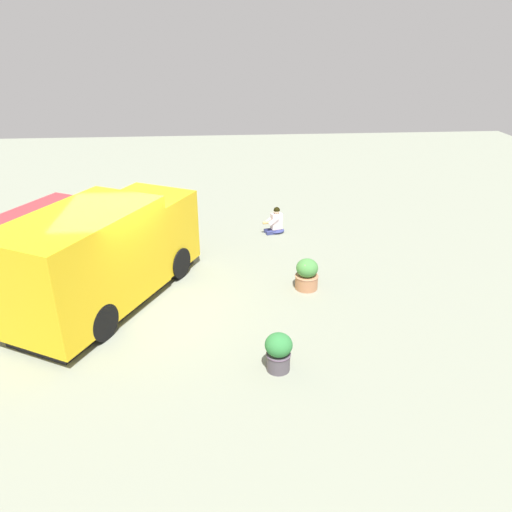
{
  "coord_description": "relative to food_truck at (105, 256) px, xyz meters",
  "views": [
    {
      "loc": [
        10.32,
        2.16,
        6.09
      ],
      "look_at": [
        -0.46,
        3.0,
        0.99
      ],
      "focal_mm": 34.42,
      "sensor_mm": 36.0,
      "label": 1
    }
  ],
  "objects": [
    {
      "name": "food_truck",
      "position": [
        0.0,
        0.0,
        0.0
      ],
      "size": [
        5.6,
        4.39,
        2.45
      ],
      "color": "gold",
      "rests_on": "ground_plane"
    },
    {
      "name": "planter_flowering_near",
      "position": [
        -0.24,
        4.86,
        -0.79
      ],
      "size": [
        0.6,
        0.6,
        0.81
      ],
      "color": "#B37752",
      "rests_on": "ground_plane"
    },
    {
      "name": "ground_plane",
      "position": [
        0.29,
        0.56,
        -1.19
      ],
      "size": [
        40.0,
        40.0,
        0.0
      ],
      "primitive_type": "plane",
      "color": "gray"
    },
    {
      "name": "person_customer",
      "position": [
        -4.01,
        4.5,
        -0.86
      ],
      "size": [
        0.56,
        0.77,
        0.86
      ],
      "color": "navy",
      "rests_on": "ground_plane"
    },
    {
      "name": "planter_flowering_far",
      "position": [
        2.95,
        3.76,
        -0.76
      ],
      "size": [
        0.54,
        0.54,
        0.8
      ],
      "color": "#514A52",
      "rests_on": "ground_plane"
    }
  ]
}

